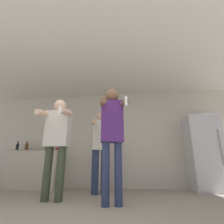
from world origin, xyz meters
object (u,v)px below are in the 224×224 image
(bottle_tall_gin, at_px, (57,145))
(person_spectator_back, at_px, (100,147))
(refrigerator, at_px, (204,152))
(bottle_brown_liquor, at_px, (46,147))
(bottle_clear_vodka, at_px, (17,147))
(person_man_side, at_px, (57,137))
(person_woman_foreground, at_px, (112,130))
(bottle_green_wine, at_px, (27,147))

(bottle_tall_gin, height_order, person_spectator_back, person_spectator_back)
(refrigerator, xyz_separation_m, bottle_brown_liquor, (-3.88, -0.05, 0.17))
(bottle_brown_liquor, bearing_deg, bottle_clear_vodka, 180.00)
(bottle_clear_vodka, xyz_separation_m, person_man_side, (1.71, -1.43, -0.00))
(person_woman_foreground, height_order, person_spectator_back, person_woman_foreground)
(bottle_brown_liquor, xyz_separation_m, bottle_tall_gin, (0.29, 0.00, 0.04))
(person_woman_foreground, bearing_deg, person_man_side, 166.83)
(refrigerator, bearing_deg, person_spectator_back, -165.34)
(refrigerator, height_order, bottle_brown_liquor, refrigerator)
(bottle_green_wine, height_order, bottle_clear_vodka, bottle_clear_vodka)
(person_woman_foreground, xyz_separation_m, person_spectator_back, (-0.39, 1.09, -0.14))
(bottle_green_wine, distance_m, bottle_clear_vodka, 0.26)
(bottle_clear_vodka, height_order, person_man_side, person_man_side)
(person_man_side, distance_m, person_spectator_back, 1.06)
(bottle_green_wine, relative_size, bottle_brown_liquor, 1.05)
(refrigerator, relative_size, bottle_clear_vodka, 6.50)
(refrigerator, height_order, bottle_tall_gin, refrigerator)
(person_man_side, bearing_deg, refrigerator, 26.34)
(refrigerator, bearing_deg, bottle_clear_vodka, -179.38)
(refrigerator, xyz_separation_m, bottle_clear_vodka, (-4.69, -0.05, 0.18))
(bottle_tall_gin, relative_size, person_man_side, 0.18)
(refrigerator, distance_m, bottle_clear_vodka, 4.70)
(bottle_brown_liquor, relative_size, person_spectator_back, 0.14)
(person_man_side, bearing_deg, bottle_brown_liquor, 122.30)
(bottle_tall_gin, xyz_separation_m, person_woman_foreground, (1.62, -1.66, 0.02))
(bottle_clear_vodka, height_order, person_spectator_back, person_spectator_back)
(bottle_green_wine, relative_size, person_spectator_back, 0.15)
(refrigerator, height_order, person_woman_foreground, person_woman_foreground)
(bottle_green_wine, bearing_deg, person_spectator_back, -15.29)
(person_spectator_back, bearing_deg, bottle_clear_vodka, 166.34)
(bottle_green_wine, bearing_deg, bottle_clear_vodka, 180.00)
(bottle_tall_gin, bearing_deg, person_woman_foreground, -45.80)
(bottle_tall_gin, xyz_separation_m, person_man_side, (0.61, -1.43, -0.04))
(bottle_green_wine, distance_m, person_man_side, 2.03)
(person_woman_foreground, bearing_deg, refrigerator, 40.93)
(refrigerator, relative_size, bottle_tall_gin, 5.48)
(bottle_clear_vodka, bearing_deg, person_woman_foreground, -31.42)
(bottle_clear_vodka, xyz_separation_m, bottle_tall_gin, (1.10, -0.00, 0.03))
(bottle_brown_liquor, relative_size, person_woman_foreground, 0.13)
(bottle_brown_liquor, height_order, bottle_tall_gin, bottle_tall_gin)
(bottle_clear_vodka, distance_m, bottle_tall_gin, 1.10)
(bottle_clear_vodka, bearing_deg, bottle_brown_liquor, -0.00)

